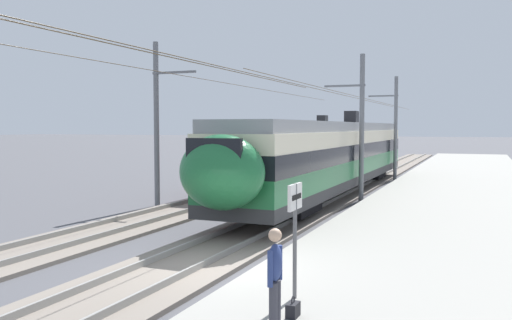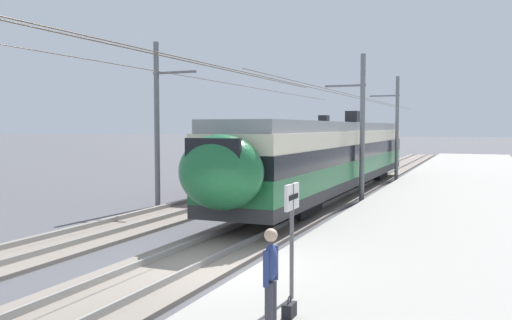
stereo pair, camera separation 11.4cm
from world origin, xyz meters
TOP-DOWN VIEW (x-y plane):
  - ground_plane at (0.00, 0.00)m, footprint 400.00×400.00m
  - platform_slab at (0.00, -5.05)m, footprint 120.00×7.94m
  - track_near at (0.00, 1.04)m, footprint 120.00×3.00m
  - track_far at (0.00, 5.72)m, footprint 120.00×3.00m
  - train_near_platform at (15.48, 1.04)m, footprint 27.26×2.96m
  - train_far_track at (25.58, 5.72)m, footprint 29.70×2.97m
  - catenary_mast_mid at (14.50, -0.54)m, footprint 43.25×2.01m
  - catenary_mast_east at (25.84, -0.54)m, footprint 43.25×2.01m
  - catenary_mast_far_side at (9.30, 7.47)m, footprint 43.25×2.19m
  - platform_sign at (-1.84, -2.72)m, footprint 0.70×0.08m
  - passenger_walking at (-3.57, -2.96)m, footprint 0.53×0.22m
  - handbag_beside_passenger at (-2.85, -3.02)m, footprint 0.32×0.18m

SIDE VIEW (x-z plane):
  - ground_plane at x=0.00m, z-range 0.00..0.00m
  - track_near at x=0.00m, z-range -0.07..0.21m
  - track_far at x=0.00m, z-range -0.07..0.21m
  - platform_slab at x=0.00m, z-range 0.00..0.29m
  - handbag_beside_passenger at x=-2.85m, z-range 0.23..0.61m
  - passenger_walking at x=-3.57m, z-range 0.39..2.08m
  - platform_sign at x=-1.84m, z-range 0.81..3.04m
  - train_near_platform at x=15.48m, z-range 0.09..4.36m
  - train_far_track at x=25.58m, z-range 0.09..4.36m
  - catenary_mast_east at x=25.84m, z-range 0.21..7.23m
  - catenary_mast_mid at x=14.50m, z-range 0.19..7.31m
  - catenary_mast_far_side at x=9.30m, z-range 0.22..7.65m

